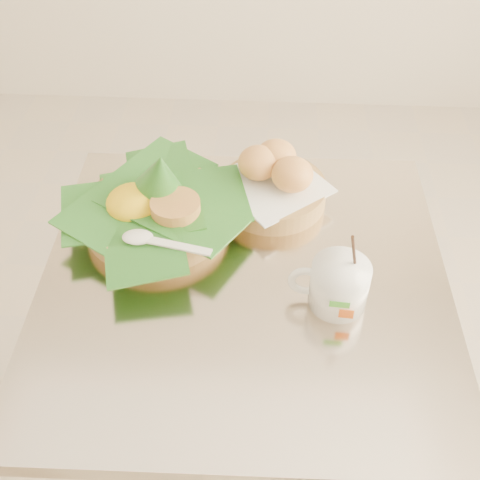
# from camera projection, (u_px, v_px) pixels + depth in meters

# --- Properties ---
(floor) EXTENTS (3.60, 3.60, 0.00)m
(floor) POSITION_uv_depth(u_px,v_px,m) (169.00, 459.00, 1.58)
(floor) COLOR #C0B19B
(floor) RESTS_ON ground
(cafe_table) EXTENTS (0.71, 0.71, 0.75)m
(cafe_table) POSITION_uv_depth(u_px,v_px,m) (244.00, 353.00, 1.19)
(cafe_table) COLOR gray
(cafe_table) RESTS_ON floor
(rice_basket) EXTENTS (0.34, 0.34, 0.17)m
(rice_basket) POSITION_uv_depth(u_px,v_px,m) (155.00, 204.00, 1.10)
(rice_basket) COLOR tan
(rice_basket) RESTS_ON cafe_table
(bread_basket) EXTENTS (0.25, 0.25, 0.11)m
(bread_basket) POSITION_uv_depth(u_px,v_px,m) (274.00, 182.00, 1.16)
(bread_basket) COLOR tan
(bread_basket) RESTS_ON cafe_table
(coffee_mug) EXTENTS (0.13, 0.10, 0.16)m
(coffee_mug) POSITION_uv_depth(u_px,v_px,m) (338.00, 284.00, 0.97)
(coffee_mug) COLOR white
(coffee_mug) RESTS_ON cafe_table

